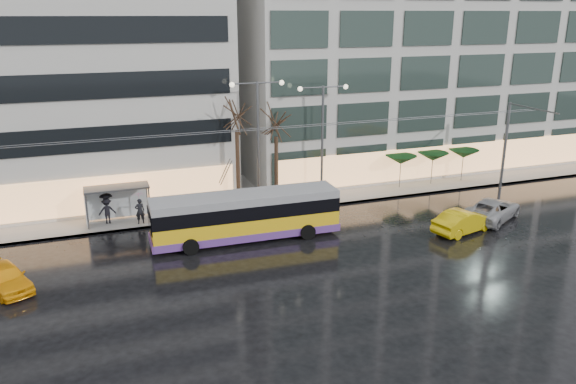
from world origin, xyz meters
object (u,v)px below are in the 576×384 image
trolleybus (246,217)px  bus_shelter (111,196)px  taxi_a (5,277)px  street_lamp_near (258,126)px

trolleybus → bus_shelter: trolleybus is taller
bus_shelter → taxi_a: bearing=-125.8°
trolleybus → bus_shelter: 9.63m
bus_shelter → trolleybus: bearing=-36.6°
street_lamp_near → trolleybus: bearing=-114.5°
bus_shelter → street_lamp_near: 11.14m
trolleybus → street_lamp_near: (2.66, 5.85, 4.51)m
trolleybus → taxi_a: (-13.53, -2.31, -0.77)m
street_lamp_near → bus_shelter: bearing=-179.4°
bus_shelter → street_lamp_near: street_lamp_near is taller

